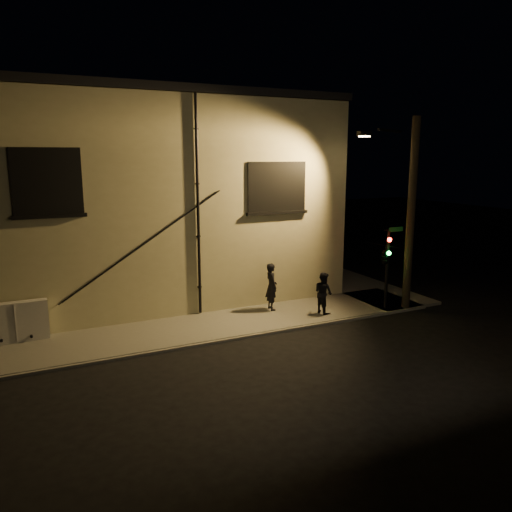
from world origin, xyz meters
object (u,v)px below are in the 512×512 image
utility_cabinet (15,322)px  streetlamp_pole (409,211)px  traffic_signal (386,256)px  pedestrian_a (271,287)px  pedestrian_b (323,293)px

utility_cabinet → streetlamp_pole: bearing=-10.0°
traffic_signal → utility_cabinet: bearing=169.5°
pedestrian_a → pedestrian_b: (1.66, -1.25, -0.14)m
pedestrian_a → pedestrian_b: size_ratio=1.17×
pedestrian_b → traffic_signal: (2.41, -0.71, 1.41)m
utility_cabinet → pedestrian_b: size_ratio=1.26×
pedestrian_a → streetlamp_pole: (5.07, -2.02, 2.98)m
pedestrian_b → traffic_signal: bearing=-114.3°
pedestrian_b → pedestrian_a: bearing=44.9°
pedestrian_a → utility_cabinet: bearing=91.6°
utility_cabinet → pedestrian_b: pedestrian_b is taller
utility_cabinet → pedestrian_a: size_ratio=1.08×
pedestrian_a → traffic_signal: bearing=-110.9°
utility_cabinet → pedestrian_a: bearing=-3.1°
pedestrian_a → streetlamp_pole: bearing=-107.0°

